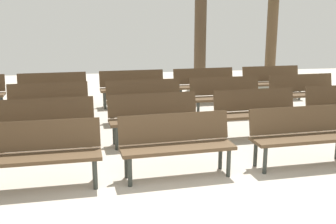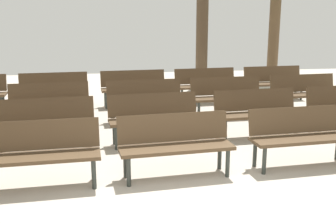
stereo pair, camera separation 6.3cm
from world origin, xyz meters
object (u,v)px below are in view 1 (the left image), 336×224
Objects in this scene: bench_r1_c2 at (154,115)px; bench_r3_c4 at (272,80)px; bench_r0_c2 at (176,141)px; tree_1 at (200,33)px; bench_r3_c3 at (205,83)px; bench_r2_c3 at (226,94)px; bench_r2_c4 at (303,91)px; bench_r2_c1 at (48,102)px; bench_r3_c2 at (132,86)px; bench_r2_c2 at (144,98)px; bench_r1_c3 at (256,110)px; bench_r0_c3 at (302,132)px; bench_r1_c1 at (46,122)px; bench_r0_c1 at (39,150)px; bench_r3_c1 at (53,89)px.

bench_r3_c4 is (3.62, 3.37, 0.00)m from bench_r1_c2.
bench_r3_c4 is at bearing 49.59° from bench_r0_c2.
tree_1 is (2.06, 7.24, 1.16)m from bench_r0_c2.
bench_r3_c3 is (1.61, 4.78, 0.00)m from bench_r0_c2.
bench_r2_c3 is 1.00× the size of bench_r3_c4.
bench_r2_c4 is at bearing 38.06° from bench_r0_c2.
bench_r3_c2 is at bearing 37.17° from bench_r2_c1.
bench_r2_c2 is 4.06m from bench_r3_c4.
tree_1 is at bearing 83.11° from bench_r1_c3.
bench_r0_c3 and bench_r1_c1 have the same top height.
bench_r3_c2 is 0.49× the size of tree_1.
bench_r2_c1 is 5.70m from bench_r2_c4.
bench_r0_c2 is at bearing -120.30° from bench_r2_c3.
bench_r0_c1 is 3.15m from bench_r2_c1.
bench_r2_c4 and bench_r3_c4 have the same top height.
tree_1 reaches higher than bench_r1_c2.
bench_r0_c3 is 1.00× the size of bench_r3_c1.
bench_r2_c1 and bench_r2_c4 have the same top height.
bench_r1_c1 is 7.18m from tree_1.
bench_r0_c3 is 5.03m from bench_r3_c4.
tree_1 is at bearing 82.46° from bench_r2_c3.
bench_r1_c1 is 1.84m from bench_r1_c2.
bench_r2_c3 is (-0.12, 1.55, 0.00)m from bench_r1_c3.
bench_r0_c3 is at bearing 0.65° from bench_r0_c1.
bench_r3_c2 is (-2.22, 4.53, 0.00)m from bench_r0_c3.
bench_r1_c2 is at bearing -90.76° from bench_r3_c2.
bench_r2_c1 and bench_r3_c2 have the same top height.
bench_r1_c3 is at bearing -92.43° from tree_1.
bench_r0_c3 is 1.55m from bench_r1_c3.
bench_r0_c1 is at bearing -90.17° from bench_r1_c1.
bench_r1_c3 is 1.01× the size of bench_r2_c3.
bench_r3_c2 is (-2.09, 2.98, 0.00)m from bench_r1_c3.
bench_r2_c2 is (1.97, 0.09, 0.00)m from bench_r2_c1.
bench_r3_c3 is 1.00× the size of bench_r3_c4.
bench_r3_c4 is at bearing 28.56° from bench_r1_c1.
tree_1 is (-1.54, 3.89, 1.16)m from bench_r2_c4.
bench_r2_c2 and bench_r3_c3 have the same top height.
tree_1 reaches higher than bench_r3_c3.
bench_r1_c3 is 0.49× the size of tree_1.
tree_1 reaches higher than bench_r0_c2.
bench_r0_c1 and bench_r1_c3 have the same top height.
bench_r3_c3 is (3.70, 1.75, 0.00)m from bench_r2_c1.
bench_r2_c3 is at bearing -39.51° from bench_r3_c2.
bench_r3_c2 is (-0.27, 4.66, 0.00)m from bench_r0_c2.
bench_r3_c2 is (1.91, 0.13, 0.00)m from bench_r3_c1.
bench_r0_c2 is 1.00× the size of bench_r0_c3.
bench_r1_c3 is at bearing 37.77° from bench_r0_c2.
bench_r3_c1 is (-0.23, 3.13, 0.00)m from bench_r1_c1.
bench_r0_c1 and bench_r2_c1 have the same top height.
bench_r0_c1 is 1.00× the size of bench_r3_c1.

